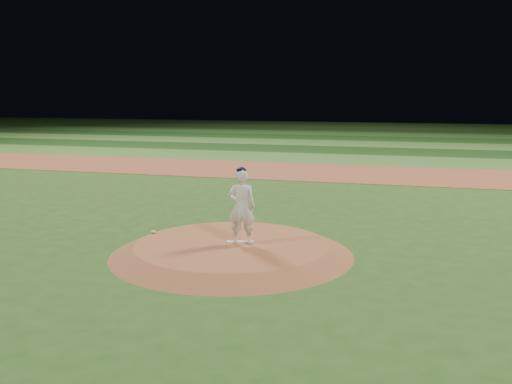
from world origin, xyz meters
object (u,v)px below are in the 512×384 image
rosin_bag (153,232)px  pitcher_on_mound (242,206)px  pitchers_mound (232,249)px  pitching_rubber (240,242)px

rosin_bag → pitcher_on_mound: size_ratio=0.08×
pitchers_mound → pitcher_on_mound: pitcher_on_mound is taller
pitcher_on_mound → pitchers_mound: bearing=-169.9°
pitching_rubber → rosin_bag: rosin_bag is taller
pitching_rubber → pitcher_on_mound: (0.07, -0.10, 0.85)m
pitchers_mound → rosin_bag: (-2.14, 0.38, 0.16)m
pitchers_mound → pitcher_on_mound: size_ratio=3.14×
pitching_rubber → pitcher_on_mound: pitcher_on_mound is taller
rosin_bag → pitcher_on_mound: (2.36, -0.34, 0.82)m
pitchers_mound → pitcher_on_mound: 1.01m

